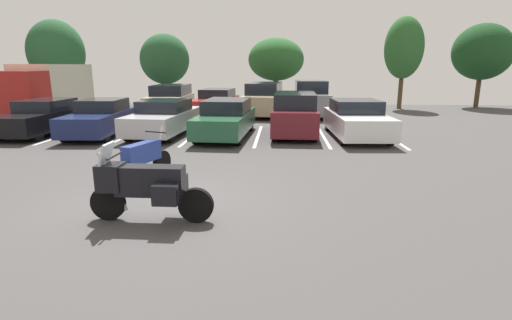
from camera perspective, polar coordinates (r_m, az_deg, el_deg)
name	(u,v)px	position (r m, az deg, el deg)	size (l,w,h in m)	color
ground	(156,206)	(8.53, -14.32, -6.46)	(44.00, 44.00, 0.10)	#423F3F
motorcycle_touring	(145,185)	(7.44, -15.81, -3.56)	(2.31, 0.89, 1.47)	black
motorcycle_second	(143,159)	(10.00, -16.17, 0.20)	(0.90, 2.12, 1.28)	black
parking_stripes	(194,135)	(16.49, -8.99, 3.63)	(16.10, 5.04, 0.01)	silver
car_black	(43,117)	(18.87, -28.63, 5.49)	(1.80, 4.76, 1.40)	black
car_navy	(101,118)	(17.49, -21.63, 5.69)	(2.06, 4.80, 1.45)	navy
car_silver	(164,118)	(16.71, -13.22, 5.98)	(2.21, 4.84, 1.43)	#B7B7BC
car_green	(226,119)	(15.90, -4.39, 6.03)	(2.05, 4.94, 1.48)	#235638
car_maroon	(295,114)	(16.33, 5.66, 6.67)	(1.89, 4.39, 1.72)	maroon
car_white	(357,120)	(16.18, 14.41, 5.70)	(2.16, 4.73, 1.47)	white
car_far_champagne	(171,100)	(23.25, -12.31, 8.50)	(2.08, 4.56, 1.73)	#C1B289
car_far_red	(216,103)	(22.46, -5.81, 8.26)	(2.14, 4.95, 1.51)	maroon
car_far_tan	(264,99)	(22.76, 1.15, 8.86)	(2.34, 5.04, 1.85)	tan
car_far_grey	(311,99)	(22.48, 7.96, 8.77)	(1.88, 4.23, 1.99)	slate
box_truck	(46,89)	(24.29, -28.24, 9.03)	(2.48, 6.08, 2.88)	#A51E19
tree_far_right	(483,52)	(31.10, 30.10, 13.44)	(3.85, 3.85, 5.53)	#4C3823
tree_center_left	(165,59)	(28.45, -13.14, 14.09)	(3.33, 3.33, 4.92)	#4C3823
tree_center	(56,52)	(31.57, -27.05, 13.78)	(3.79, 3.79, 5.90)	#4C3823
tree_right	(404,48)	(27.88, 20.73, 14.98)	(2.46, 2.46, 5.87)	#4C3823
tree_rear	(276,60)	(27.84, 2.93, 14.39)	(3.81, 3.81, 4.66)	#4C3823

